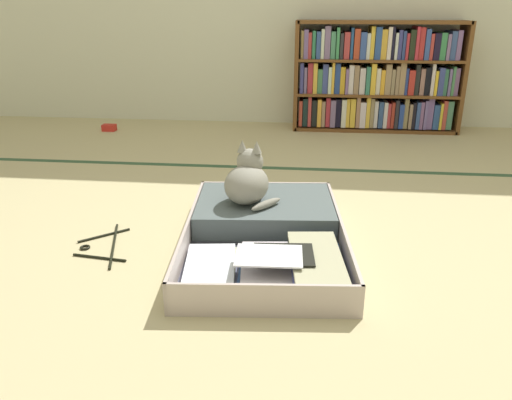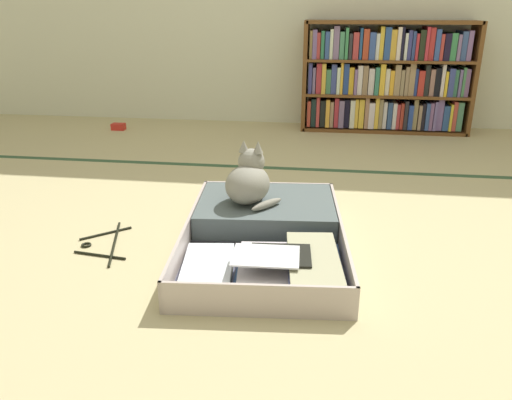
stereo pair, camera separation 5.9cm
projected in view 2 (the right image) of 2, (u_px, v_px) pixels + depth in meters
ground_plane at (299, 257)px, 1.93m from camera, size 10.00×10.00×0.00m
tatami_border at (310, 169)px, 2.97m from camera, size 4.80×0.05×0.00m
bookshelf at (385, 79)px, 3.78m from camera, size 1.26×0.29×0.82m
open_suitcase at (268, 229)px, 2.05m from camera, size 0.70×1.01×0.12m
black_cat at (249, 181)px, 2.13m from camera, size 0.27×0.26×0.26m
clothes_hanger at (105, 244)px, 2.02m from camera, size 0.26×0.39×0.01m
small_red_pouch at (118, 127)px, 3.92m from camera, size 0.10×0.07×0.05m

